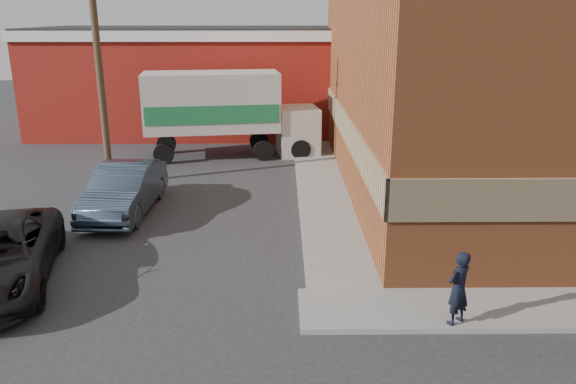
% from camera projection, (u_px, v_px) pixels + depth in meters
% --- Properties ---
extents(ground, '(90.00, 90.00, 0.00)m').
position_uv_depth(ground, '(319.00, 293.00, 13.16)').
color(ground, '#28282B').
rests_on(ground, ground).
extents(brick_building, '(14.25, 18.25, 9.36)m').
position_uv_depth(brick_building, '(539.00, 59.00, 20.41)').
color(brick_building, '#9A4C27').
rests_on(brick_building, ground).
extents(sidewalk_west, '(1.80, 18.00, 0.12)m').
position_uv_depth(sidewalk_west, '(320.00, 182.00, 21.73)').
color(sidewalk_west, gray).
rests_on(sidewalk_west, ground).
extents(warehouse, '(16.30, 8.30, 5.60)m').
position_uv_depth(warehouse, '(190.00, 79.00, 31.31)').
color(warehouse, maroon).
rests_on(warehouse, ground).
extents(utility_pole, '(2.00, 0.26, 9.00)m').
position_uv_depth(utility_pole, '(98.00, 58.00, 20.23)').
color(utility_pole, brown).
rests_on(utility_pole, ground).
extents(man, '(0.69, 0.65, 1.59)m').
position_uv_depth(man, '(458.00, 288.00, 11.44)').
color(man, black).
rests_on(man, sidewalk_south).
extents(sedan, '(1.89, 4.91, 1.60)m').
position_uv_depth(sedan, '(124.00, 189.00, 18.28)').
color(sedan, '#324254').
rests_on(sedan, ground).
extents(box_truck, '(7.97, 3.31, 3.82)m').
position_uv_depth(box_truck, '(229.00, 109.00, 25.22)').
color(box_truck, beige).
rests_on(box_truck, ground).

